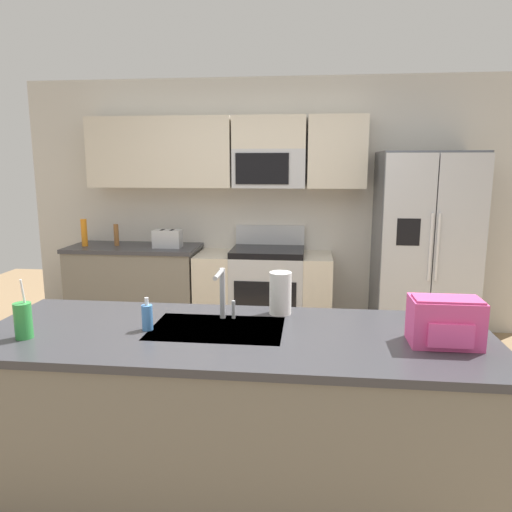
{
  "coord_description": "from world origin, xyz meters",
  "views": [
    {
      "loc": [
        0.41,
        -2.97,
        1.73
      ],
      "look_at": [
        0.01,
        0.6,
        1.05
      ],
      "focal_mm": 33.98,
      "sensor_mm": 36.0,
      "label": 1
    }
  ],
  "objects_px": {
    "drink_cup_green": "(23,320)",
    "sink_faucet": "(223,290)",
    "soap_dispenser": "(147,317)",
    "bottle_orange": "(84,233)",
    "toaster": "(167,239)",
    "backpack": "(445,321)",
    "refrigerator": "(424,250)",
    "paper_towel_roll": "(280,293)",
    "range_oven": "(264,292)",
    "pepper_mill": "(116,235)"
  },
  "relations": [
    {
      "from": "toaster",
      "to": "paper_towel_roll",
      "type": "bearing_deg",
      "value": -58.59
    },
    {
      "from": "toaster",
      "to": "soap_dispenser",
      "type": "xyz_separation_m",
      "value": [
        0.62,
        -2.44,
        -0.02
      ]
    },
    {
      "from": "bottle_orange",
      "to": "soap_dispenser",
      "type": "height_order",
      "value": "bottle_orange"
    },
    {
      "from": "toaster",
      "to": "drink_cup_green",
      "type": "height_order",
      "value": "drink_cup_green"
    },
    {
      "from": "refrigerator",
      "to": "paper_towel_roll",
      "type": "height_order",
      "value": "refrigerator"
    },
    {
      "from": "paper_towel_roll",
      "to": "backpack",
      "type": "height_order",
      "value": "paper_towel_roll"
    },
    {
      "from": "bottle_orange",
      "to": "soap_dispenser",
      "type": "bearing_deg",
      "value": -58.35
    },
    {
      "from": "drink_cup_green",
      "to": "soap_dispenser",
      "type": "distance_m",
      "value": 0.59
    },
    {
      "from": "pepper_mill",
      "to": "toaster",
      "type": "bearing_deg",
      "value": -5.11
    },
    {
      "from": "refrigerator",
      "to": "paper_towel_roll",
      "type": "xyz_separation_m",
      "value": [
        -1.24,
        -2.07,
        0.09
      ]
    },
    {
      "from": "backpack",
      "to": "pepper_mill",
      "type": "bearing_deg",
      "value": 136.05
    },
    {
      "from": "refrigerator",
      "to": "soap_dispenser",
      "type": "bearing_deg",
      "value": -128.17
    },
    {
      "from": "range_oven",
      "to": "toaster",
      "type": "relative_size",
      "value": 4.86
    },
    {
      "from": "drink_cup_green",
      "to": "sink_faucet",
      "type": "bearing_deg",
      "value": 23.03
    },
    {
      "from": "toaster",
      "to": "pepper_mill",
      "type": "height_order",
      "value": "pepper_mill"
    },
    {
      "from": "refrigerator",
      "to": "drink_cup_green",
      "type": "relative_size",
      "value": 6.26
    },
    {
      "from": "toaster",
      "to": "drink_cup_green",
      "type": "relative_size",
      "value": 0.95
    },
    {
      "from": "range_oven",
      "to": "soap_dispenser",
      "type": "relative_size",
      "value": 8.0
    },
    {
      "from": "soap_dispenser",
      "to": "drink_cup_green",
      "type": "bearing_deg",
      "value": -161.91
    },
    {
      "from": "pepper_mill",
      "to": "drink_cup_green",
      "type": "bearing_deg",
      "value": -76.91
    },
    {
      "from": "refrigerator",
      "to": "backpack",
      "type": "bearing_deg",
      "value": -100.37
    },
    {
      "from": "toaster",
      "to": "refrigerator",
      "type": "bearing_deg",
      "value": -0.44
    },
    {
      "from": "bottle_orange",
      "to": "pepper_mill",
      "type": "bearing_deg",
      "value": 10.28
    },
    {
      "from": "paper_towel_roll",
      "to": "backpack",
      "type": "xyz_separation_m",
      "value": [
        0.79,
        -0.39,
        -0.0
      ]
    },
    {
      "from": "pepper_mill",
      "to": "bottle_orange",
      "type": "relative_size",
      "value": 0.8
    },
    {
      "from": "toaster",
      "to": "backpack",
      "type": "relative_size",
      "value": 0.88
    },
    {
      "from": "toaster",
      "to": "bottle_orange",
      "type": "xyz_separation_m",
      "value": [
        -0.88,
        -0.01,
        0.05
      ]
    },
    {
      "from": "refrigerator",
      "to": "toaster",
      "type": "height_order",
      "value": "refrigerator"
    },
    {
      "from": "drink_cup_green",
      "to": "bottle_orange",
      "type": "bearing_deg",
      "value": 109.8
    },
    {
      "from": "toaster",
      "to": "paper_towel_roll",
      "type": "height_order",
      "value": "paper_towel_roll"
    },
    {
      "from": "paper_towel_roll",
      "to": "backpack",
      "type": "bearing_deg",
      "value": -26.38
    },
    {
      "from": "bottle_orange",
      "to": "refrigerator",
      "type": "bearing_deg",
      "value": -0.19
    },
    {
      "from": "drink_cup_green",
      "to": "soap_dispenser",
      "type": "relative_size",
      "value": 1.74
    },
    {
      "from": "pepper_mill",
      "to": "soap_dispenser",
      "type": "distance_m",
      "value": 2.75
    },
    {
      "from": "refrigerator",
      "to": "sink_faucet",
      "type": "distance_m",
      "value": 2.7
    },
    {
      "from": "toaster",
      "to": "backpack",
      "type": "distance_m",
      "value": 3.23
    },
    {
      "from": "refrigerator",
      "to": "bottle_orange",
      "type": "relative_size",
      "value": 6.62
    },
    {
      "from": "drink_cup_green",
      "to": "paper_towel_roll",
      "type": "xyz_separation_m",
      "value": [
        1.21,
        0.53,
        0.03
      ]
    },
    {
      "from": "range_oven",
      "to": "toaster",
      "type": "xyz_separation_m",
      "value": [
        -0.98,
        -0.05,
        0.55
      ]
    },
    {
      "from": "refrigerator",
      "to": "backpack",
      "type": "relative_size",
      "value": 5.78
    },
    {
      "from": "range_oven",
      "to": "backpack",
      "type": "xyz_separation_m",
      "value": [
        1.09,
        -2.54,
        0.57
      ]
    },
    {
      "from": "bottle_orange",
      "to": "paper_towel_roll",
      "type": "height_order",
      "value": "bottle_orange"
    },
    {
      "from": "bottle_orange",
      "to": "soap_dispenser",
      "type": "relative_size",
      "value": 1.64
    },
    {
      "from": "range_oven",
      "to": "pepper_mill",
      "type": "distance_m",
      "value": 1.64
    },
    {
      "from": "paper_towel_roll",
      "to": "backpack",
      "type": "relative_size",
      "value": 0.75
    },
    {
      "from": "range_oven",
      "to": "paper_towel_roll",
      "type": "relative_size",
      "value": 5.67
    },
    {
      "from": "bottle_orange",
      "to": "sink_faucet",
      "type": "distance_m",
      "value": 2.89
    },
    {
      "from": "paper_towel_roll",
      "to": "range_oven",
      "type": "bearing_deg",
      "value": 97.83
    },
    {
      "from": "backpack",
      "to": "paper_towel_roll",
      "type": "bearing_deg",
      "value": 153.62
    },
    {
      "from": "soap_dispenser",
      "to": "paper_towel_roll",
      "type": "relative_size",
      "value": 0.71
    }
  ]
}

